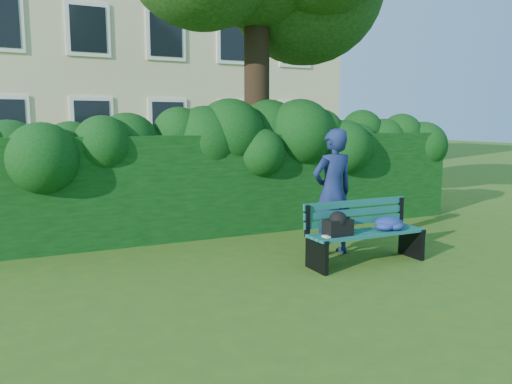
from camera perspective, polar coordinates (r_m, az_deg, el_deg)
name	(u,v)px	position (r m, az deg, el deg)	size (l,w,h in m)	color
ground	(273,261)	(7.39, 2.00, -7.91)	(80.00, 80.00, 0.00)	#30591C
apartment_building	(106,17)	(20.94, -16.73, 18.64)	(16.00, 8.08, 12.00)	beige
hedge	(219,184)	(9.19, -4.26, 0.95)	(10.00, 1.00, 1.80)	black
park_bench	(366,229)	(7.37, 12.51, -4.18)	(1.78, 0.56, 0.89)	#0E4346
man_reading	(333,192)	(7.69, 8.77, -0.01)	(0.70, 0.46, 1.93)	navy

